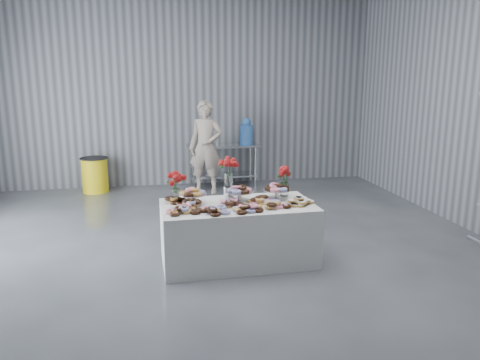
# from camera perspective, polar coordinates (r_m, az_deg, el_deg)

# --- Properties ---
(ground) EXTENTS (9.00, 9.00, 0.00)m
(ground) POSITION_cam_1_polar(r_m,az_deg,el_deg) (6.05, -2.91, -9.99)
(ground) COLOR #3A3C42
(ground) RESTS_ON ground
(room_walls) EXTENTS (8.04, 9.04, 4.02)m
(room_walls) POSITION_cam_1_polar(r_m,az_deg,el_deg) (5.63, -6.19, 15.75)
(room_walls) COLOR gray
(room_walls) RESTS_ON ground
(display_table) EXTENTS (1.92, 1.04, 0.75)m
(display_table) POSITION_cam_1_polar(r_m,az_deg,el_deg) (5.96, -0.26, -6.47)
(display_table) COLOR silver
(display_table) RESTS_ON ground
(prep_table) EXTENTS (1.50, 0.60, 0.90)m
(prep_table) POSITION_cam_1_polar(r_m,az_deg,el_deg) (9.90, -2.08, 2.74)
(prep_table) COLOR silver
(prep_table) RESTS_ON ground
(donut_mounds) EXTENTS (1.82, 0.84, 0.09)m
(donut_mounds) POSITION_cam_1_polar(r_m,az_deg,el_deg) (5.79, -0.17, -2.70)
(donut_mounds) COLOR #E7A954
(donut_mounds) RESTS_ON display_table
(cake_stand_left) EXTENTS (0.36, 0.36, 0.17)m
(cake_stand_left) POSITION_cam_1_polar(r_m,az_deg,el_deg) (5.88, -5.82, -1.58)
(cake_stand_left) COLOR silver
(cake_stand_left) RESTS_ON display_table
(cake_stand_mid) EXTENTS (0.36, 0.36, 0.17)m
(cake_stand_mid) POSITION_cam_1_polar(r_m,az_deg,el_deg) (5.97, -0.09, -1.29)
(cake_stand_mid) COLOR silver
(cake_stand_mid) RESTS_ON display_table
(cake_stand_right) EXTENTS (0.36, 0.36, 0.17)m
(cake_stand_right) POSITION_cam_1_polar(r_m,az_deg,el_deg) (6.09, 4.52, -1.05)
(cake_stand_right) COLOR silver
(cake_stand_right) RESTS_ON display_table
(danish_pile) EXTENTS (0.48, 0.48, 0.11)m
(danish_pile) POSITION_cam_1_polar(r_m,az_deg,el_deg) (5.89, 7.20, -2.43)
(danish_pile) COLOR white
(danish_pile) RESTS_ON display_table
(bouquet_left) EXTENTS (0.26, 0.26, 0.42)m
(bouquet_left) POSITION_cam_1_polar(r_m,az_deg,el_deg) (5.92, -7.89, 0.03)
(bouquet_left) COLOR white
(bouquet_left) RESTS_ON display_table
(bouquet_right) EXTENTS (0.26, 0.26, 0.42)m
(bouquet_right) POSITION_cam_1_polar(r_m,az_deg,el_deg) (6.23, 5.48, 0.74)
(bouquet_right) COLOR white
(bouquet_right) RESTS_ON display_table
(bouquet_center) EXTENTS (0.26, 0.26, 0.57)m
(bouquet_center) POSITION_cam_1_polar(r_m,az_deg,el_deg) (6.09, -1.40, 1.29)
(bouquet_center) COLOR silver
(bouquet_center) RESTS_ON display_table
(water_jug) EXTENTS (0.28, 0.28, 0.55)m
(water_jug) POSITION_cam_1_polar(r_m,az_deg,el_deg) (9.91, 0.77, 5.85)
(water_jug) COLOR #468BEE
(water_jug) RESTS_ON prep_table
(drink_bottles) EXTENTS (0.54, 0.08, 0.27)m
(drink_bottles) POSITION_cam_1_polar(r_m,az_deg,el_deg) (9.69, -3.88, 4.99)
(drink_bottles) COLOR #268C33
(drink_bottles) RESTS_ON prep_table
(person) EXTENTS (0.78, 0.64, 1.85)m
(person) POSITION_cam_1_polar(r_m,az_deg,el_deg) (9.36, -4.18, 4.02)
(person) COLOR #CC8C93
(person) RESTS_ON ground
(trash_barrel) EXTENTS (0.55, 0.55, 0.71)m
(trash_barrel) POSITION_cam_1_polar(r_m,az_deg,el_deg) (9.90, -17.26, 0.61)
(trash_barrel) COLOR yellow
(trash_barrel) RESTS_ON ground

